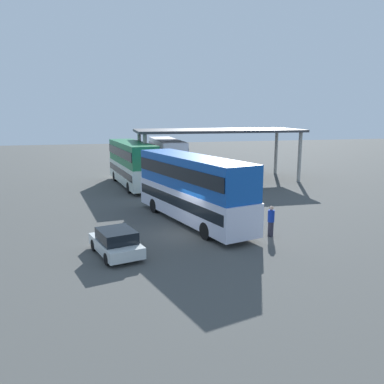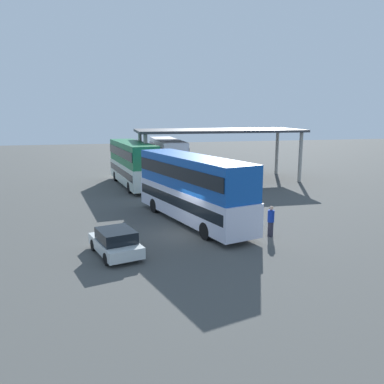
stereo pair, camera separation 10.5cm
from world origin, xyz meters
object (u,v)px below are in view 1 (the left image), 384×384
(double_decker_near_canopy, at_px, (132,162))
(double_decker_mid_row, at_px, (167,158))
(pedestrian_waiting, at_px, (271,221))
(parked_hatchback, at_px, (116,242))
(double_decker_main, at_px, (192,186))

(double_decker_near_canopy, height_order, double_decker_mid_row, double_decker_mid_row)
(pedestrian_waiting, bearing_deg, double_decker_near_canopy, -176.09)
(pedestrian_waiting, bearing_deg, double_decker_mid_row, 171.01)
(double_decker_near_canopy, bearing_deg, pedestrian_waiting, -168.49)
(pedestrian_waiting, bearing_deg, parked_hatchback, -98.85)
(parked_hatchback, height_order, pedestrian_waiting, pedestrian_waiting)
(double_decker_main, relative_size, pedestrian_waiting, 6.45)
(parked_hatchback, bearing_deg, double_decker_mid_row, -32.10)
(double_decker_near_canopy, distance_m, double_decker_mid_row, 4.94)
(double_decker_near_canopy, xyz_separation_m, pedestrian_waiting, (6.22, -17.89, -1.41))
(double_decker_mid_row, relative_size, pedestrian_waiting, 5.95)
(double_decker_main, distance_m, double_decker_near_canopy, 14.10)
(double_decker_main, bearing_deg, double_decker_mid_row, -20.46)
(double_decker_mid_row, bearing_deg, parked_hatchback, 163.94)
(parked_hatchback, bearing_deg, double_decker_near_canopy, -23.33)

